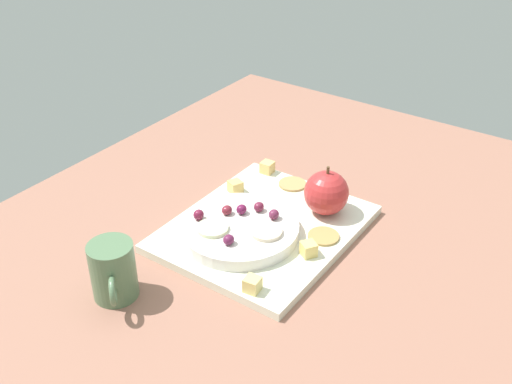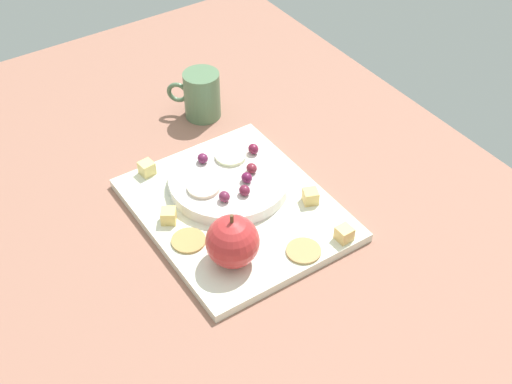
# 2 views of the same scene
# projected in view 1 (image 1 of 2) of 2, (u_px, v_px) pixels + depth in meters

# --- Properties ---
(table) EXTENTS (1.20, 0.87, 0.05)m
(table) POSITION_uv_depth(u_px,v_px,m) (255.00, 252.00, 0.99)
(table) COLOR #976552
(table) RESTS_ON ground
(platter) EXTENTS (0.32, 0.27, 0.01)m
(platter) POSITION_uv_depth(u_px,v_px,m) (263.00, 228.00, 0.99)
(platter) COLOR silver
(platter) RESTS_ON table
(serving_dish) EXTENTS (0.19, 0.19, 0.02)m
(serving_dish) POSITION_uv_depth(u_px,v_px,m) (240.00, 230.00, 0.96)
(serving_dish) COLOR white
(serving_dish) RESTS_ON platter
(apple_whole) EXTENTS (0.07, 0.07, 0.07)m
(apple_whole) POSITION_uv_depth(u_px,v_px,m) (326.00, 193.00, 1.00)
(apple_whole) COLOR #BB2E2F
(apple_whole) RESTS_ON platter
(apple_stem) EXTENTS (0.01, 0.01, 0.01)m
(apple_stem) POSITION_uv_depth(u_px,v_px,m) (328.00, 170.00, 0.98)
(apple_stem) COLOR brown
(apple_stem) RESTS_ON apple_whole
(cheese_cube_0) EXTENTS (0.02, 0.02, 0.02)m
(cheese_cube_0) POSITION_uv_depth(u_px,v_px,m) (252.00, 284.00, 0.84)
(cheese_cube_0) COLOR #E8D179
(cheese_cube_0) RESTS_ON platter
(cheese_cube_1) EXTENTS (0.03, 0.03, 0.02)m
(cheese_cube_1) POSITION_uv_depth(u_px,v_px,m) (235.00, 187.00, 1.07)
(cheese_cube_1) COLOR #E6C26A
(cheese_cube_1) RESTS_ON platter
(cheese_cube_2) EXTENTS (0.03, 0.03, 0.02)m
(cheese_cube_2) POSITION_uv_depth(u_px,v_px,m) (310.00, 248.00, 0.91)
(cheese_cube_2) COLOR #EFD271
(cheese_cube_2) RESTS_ON platter
(cheese_cube_3) EXTENTS (0.02, 0.02, 0.02)m
(cheese_cube_3) POSITION_uv_depth(u_px,v_px,m) (267.00, 167.00, 1.12)
(cheese_cube_3) COLOR #EDC670
(cheese_cube_3) RESTS_ON platter
(cracker_0) EXTENTS (0.05, 0.05, 0.00)m
(cracker_0) POSITION_uv_depth(u_px,v_px,m) (292.00, 184.00, 1.09)
(cracker_0) COLOR tan
(cracker_0) RESTS_ON platter
(cracker_1) EXTENTS (0.05, 0.05, 0.00)m
(cracker_1) POSITION_uv_depth(u_px,v_px,m) (324.00, 236.00, 0.95)
(cracker_1) COLOR tan
(cracker_1) RESTS_ON platter
(grape_0) EXTENTS (0.02, 0.02, 0.02)m
(grape_0) POSITION_uv_depth(u_px,v_px,m) (259.00, 207.00, 0.98)
(grape_0) COLOR maroon
(grape_0) RESTS_ON serving_dish
(grape_1) EXTENTS (0.02, 0.02, 0.02)m
(grape_1) POSITION_uv_depth(u_px,v_px,m) (242.00, 209.00, 0.97)
(grape_1) COLOR #64173E
(grape_1) RESTS_ON serving_dish
(grape_2) EXTENTS (0.02, 0.02, 0.02)m
(grape_2) POSITION_uv_depth(u_px,v_px,m) (199.00, 215.00, 0.96)
(grape_2) COLOR maroon
(grape_2) RESTS_ON serving_dish
(grape_3) EXTENTS (0.02, 0.02, 0.02)m
(grape_3) POSITION_uv_depth(u_px,v_px,m) (274.00, 214.00, 0.96)
(grape_3) COLOR #6C2643
(grape_3) RESTS_ON serving_dish
(grape_4) EXTENTS (0.02, 0.02, 0.02)m
(grape_4) POSITION_uv_depth(u_px,v_px,m) (230.00, 240.00, 0.90)
(grape_4) COLOR #621E42
(grape_4) RESTS_ON serving_dish
(grape_5) EXTENTS (0.02, 0.02, 0.02)m
(grape_5) POSITION_uv_depth(u_px,v_px,m) (227.00, 210.00, 0.97)
(grape_5) COLOR maroon
(grape_5) RESTS_ON serving_dish
(apple_slice_0) EXTENTS (0.05, 0.05, 0.01)m
(apple_slice_0) POSITION_uv_depth(u_px,v_px,m) (266.00, 232.00, 0.93)
(apple_slice_0) COLOR beige
(apple_slice_0) RESTS_ON serving_dish
(apple_slice_1) EXTENTS (0.05, 0.05, 0.01)m
(apple_slice_1) POSITION_uv_depth(u_px,v_px,m) (213.00, 228.00, 0.94)
(apple_slice_1) COLOR beige
(apple_slice_1) RESTS_ON serving_dish
(cup) EXTENTS (0.08, 0.08, 0.09)m
(cup) POSITION_uv_depth(u_px,v_px,m) (113.00, 271.00, 0.84)
(cup) COLOR #557552
(cup) RESTS_ON table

